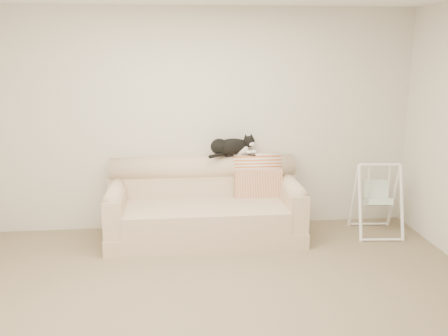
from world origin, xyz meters
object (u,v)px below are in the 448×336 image
object	(u,v)px
sofa	(205,207)
tuxedo_cat	(231,146)
remote_b	(248,155)
baby_swing	(377,199)
remote_a	(232,155)

from	to	relation	value
sofa	tuxedo_cat	distance (m)	0.78
sofa	remote_b	distance (m)	0.80
remote_b	tuxedo_cat	bearing A→B (deg)	173.80
sofa	baby_swing	world-z (taller)	sofa
remote_b	baby_swing	world-z (taller)	remote_b
sofa	remote_a	bearing A→B (deg)	36.27
remote_b	baby_swing	bearing A→B (deg)	-12.03
remote_a	sofa	bearing A→B (deg)	-143.73
sofa	baby_swing	size ratio (longest dim) A/B	2.57
remote_a	tuxedo_cat	world-z (taller)	tuxedo_cat
remote_b	baby_swing	distance (m)	1.59
remote_b	tuxedo_cat	world-z (taller)	tuxedo_cat
remote_a	baby_swing	xyz separation A→B (m)	(1.67, -0.36, -0.48)
sofa	remote_a	xyz separation A→B (m)	(0.34, 0.25, 0.56)
remote_a	remote_b	distance (m)	0.19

